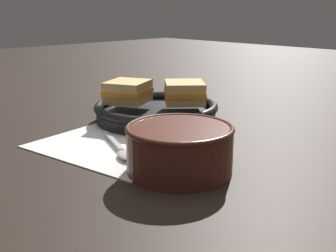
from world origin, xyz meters
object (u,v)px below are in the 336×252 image
Objects in this scene: skillet at (156,111)px; sandwich_near_right at (184,92)px; soup_bowl at (180,146)px; sandwich_near_left at (128,92)px; spoon at (123,151)px.

sandwich_near_right reaches higher than skillet.
sandwich_near_left reaches higher than soup_bowl.
sandwich_near_left and sandwich_near_right have the same top height.
soup_bowl is 0.12m from spoon.
soup_bowl is at bearing -48.21° from sandwich_near_right.
spoon is at bearing -41.94° from sandwich_near_left.
skillet is 3.12× the size of sandwich_near_left.
skillet is 0.08m from sandwich_near_right.
soup_bowl is 1.38× the size of sandwich_near_left.
skillet is 2.97× the size of sandwich_near_right.
sandwich_near_right is (0.09, 0.08, 0.00)m from sandwich_near_left.
spoon is 1.36× the size of sandwich_near_left.
spoon is at bearing -71.89° from sandwich_near_right.
spoon is 0.25m from sandwich_near_right.
skillet reaches higher than spoon.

